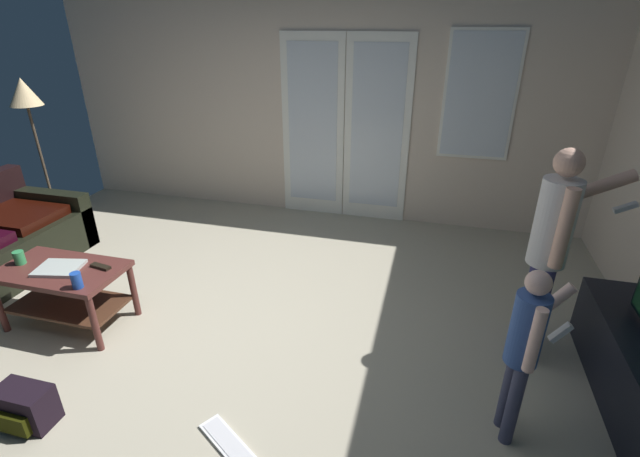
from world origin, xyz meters
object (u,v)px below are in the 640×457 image
loose_keyboard (228,443)px  coffee_table (64,284)px  person_child (525,343)px  laptop_closed (59,268)px  person_adult (553,240)px  backpack (25,407)px  tv_remote_black (101,267)px  cup_by_laptop (19,258)px  cup_near_edge (77,280)px  floor_lamp (26,101)px

loose_keyboard → coffee_table: bearing=156.5°
person_child → laptop_closed: size_ratio=3.52×
person_adult → backpack: person_adult is taller
backpack → loose_keyboard: backpack is taller
person_adult → backpack: size_ratio=4.67×
backpack → tv_remote_black: bearing=99.8°
cup_by_laptop → cup_near_edge: bearing=-14.3°
floor_lamp → tv_remote_black: size_ratio=9.68×
coffee_table → loose_keyboard: 1.88m
loose_keyboard → laptop_closed: 1.89m
floor_lamp → tv_remote_black: 2.61m
person_adult → loose_keyboard: person_adult is taller
loose_keyboard → cup_by_laptop: size_ratio=4.25×
backpack → laptop_closed: bearing=117.3°
person_child → cup_near_edge: person_child is taller
cup_near_edge → loose_keyboard: bearing=-22.0°
loose_keyboard → person_child: bearing=18.0°
laptop_closed → cup_by_laptop: 0.36m
floor_lamp → backpack: (2.09, -2.49, -1.29)m
floor_lamp → loose_keyboard: size_ratio=3.72×
person_adult → person_child: size_ratio=1.39×
loose_keyboard → cup_near_edge: size_ratio=3.75×
backpack → cup_by_laptop: cup_by_laptop is taller
loose_keyboard → cup_by_laptop: 2.22m
cup_by_laptop → floor_lamp: bearing=128.5°
person_adult → loose_keyboard: bearing=-143.8°
cup_near_edge → cup_by_laptop: bearing=165.7°
cup_near_edge → cup_by_laptop: size_ratio=1.14×
coffee_table → backpack: (0.46, -0.90, -0.23)m
backpack → tv_remote_black: 1.07m
floor_lamp → coffee_table: bearing=-44.5°
coffee_table → person_child: size_ratio=0.85×
loose_keyboard → cup_near_edge: (-1.36, 0.55, 0.54)m
person_child → floor_lamp: size_ratio=0.66×
backpack → floor_lamp: bearing=130.0°
floor_lamp → cup_near_edge: floor_lamp is taller
person_adult → laptop_closed: bearing=-170.7°
loose_keyboard → backpack: bearing=-172.5°
backpack → tv_remote_black: (-0.17, 0.98, 0.38)m
laptop_closed → tv_remote_black: (0.28, 0.10, -0.00)m
cup_by_laptop → loose_keyboard: bearing=-19.5°
coffee_table → laptop_closed: 0.15m
coffee_table → tv_remote_black: bearing=16.7°
person_child → floor_lamp: 5.24m
coffee_table → floor_lamp: 2.51m
loose_keyboard → laptop_closed: size_ratio=1.42×
coffee_table → person_adult: (3.45, 0.55, 0.55)m
floor_lamp → cup_near_edge: bearing=-42.4°
tv_remote_black → floor_lamp: bearing=151.0°
floor_lamp → laptop_closed: bearing=-44.5°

